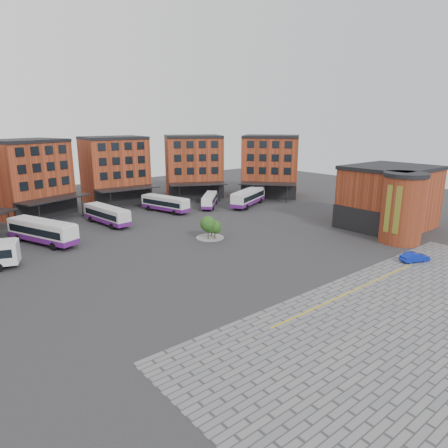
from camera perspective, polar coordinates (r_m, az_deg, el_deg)
ground at (r=53.15m, az=4.13°, el=-5.25°), size 160.00×160.00×0.00m
paving_zone at (r=43.09m, az=27.19°, el=-11.81°), size 50.00×22.00×0.02m
yellow_line at (r=46.35m, az=18.09°, el=-8.99°), size 26.00×0.15×0.02m
main_building at (r=80.90m, az=-17.42°, el=6.26°), size 94.14×42.48×14.60m
east_building at (r=72.49m, az=22.75°, el=3.35°), size 17.40×15.40×10.60m
tree_island at (r=62.01m, az=-1.87°, el=-0.37°), size 4.40×4.40×3.78m
bus_b at (r=65.53m, az=-24.51°, el=-0.96°), size 7.28×12.82×3.56m
bus_c at (r=73.85m, az=-16.38°, el=1.27°), size 4.00×11.71×3.23m
bus_d at (r=81.66m, az=-8.40°, el=2.91°), size 5.29×11.44×3.14m
bus_e at (r=85.47m, az=-2.07°, el=3.44°), size 8.46×8.59×2.76m
bus_f at (r=86.61m, az=3.49°, el=3.83°), size 12.46×7.72×3.49m
blue_car at (r=58.07m, az=25.60°, el=-4.29°), size 4.14×2.76×1.29m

